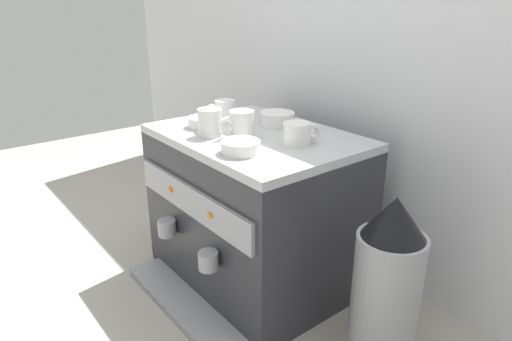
{
  "coord_description": "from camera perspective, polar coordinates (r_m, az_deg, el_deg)",
  "views": [
    {
      "loc": [
        1.03,
        -0.81,
        0.88
      ],
      "look_at": [
        0.0,
        0.0,
        0.38
      ],
      "focal_mm": 31.77,
      "sensor_mm": 36.0,
      "label": 1
    }
  ],
  "objects": [
    {
      "name": "ground_plane",
      "position": [
        1.58,
        0.0,
        -12.86
      ],
      "size": [
        4.0,
        4.0,
        0.0
      ],
      "primitive_type": "plane",
      "color": "#9E998E"
    },
    {
      "name": "tiled_backsplash_wall",
      "position": [
        1.57,
        10.11,
        10.19
      ],
      "size": [
        2.8,
        0.03,
        1.18
      ],
      "primitive_type": "cube",
      "color": "silver",
      "rests_on": "ground_plane"
    },
    {
      "name": "espresso_machine",
      "position": [
        1.45,
        -0.13,
        -4.82
      ],
      "size": [
        0.62,
        0.57,
        0.5
      ],
      "color": "#2D2D33",
      "rests_on": "ground_plane"
    },
    {
      "name": "ceramic_cup_0",
      "position": [
        1.32,
        -2.05,
        5.91
      ],
      "size": [
        0.07,
        0.11,
        0.08
      ],
      "color": "white",
      "rests_on": "espresso_machine"
    },
    {
      "name": "ceramic_cup_1",
      "position": [
        1.34,
        -5.89,
        6.08
      ],
      "size": [
        0.11,
        0.07,
        0.08
      ],
      "color": "white",
      "rests_on": "espresso_machine"
    },
    {
      "name": "ceramic_cup_2",
      "position": [
        1.48,
        -3.99,
        7.45
      ],
      "size": [
        0.06,
        0.1,
        0.07
      ],
      "color": "white",
      "rests_on": "espresso_machine"
    },
    {
      "name": "ceramic_cup_3",
      "position": [
        1.26,
        5.3,
        4.66
      ],
      "size": [
        0.08,
        0.11,
        0.06
      ],
      "color": "white",
      "rests_on": "espresso_machine"
    },
    {
      "name": "ceramic_bowl_0",
      "position": [
        1.45,
        2.7,
        6.49
      ],
      "size": [
        0.11,
        0.11,
        0.04
      ],
      "color": "white",
      "rests_on": "espresso_machine"
    },
    {
      "name": "ceramic_bowl_1",
      "position": [
        1.18,
        -1.98,
        2.94
      ],
      "size": [
        0.11,
        0.11,
        0.03
      ],
      "color": "white",
      "rests_on": "espresso_machine"
    },
    {
      "name": "ceramic_bowl_2",
      "position": [
        1.43,
        -6.82,
        6.05
      ],
      "size": [
        0.09,
        0.09,
        0.03
      ],
      "color": "white",
      "rests_on": "espresso_machine"
    },
    {
      "name": "coffee_grinder",
      "position": [
        1.19,
        16.14,
        -13.65
      ],
      "size": [
        0.17,
        0.17,
        0.46
      ],
      "color": "#939399",
      "rests_on": "ground_plane"
    },
    {
      "name": "milk_pitcher",
      "position": [
        1.89,
        -10.2,
        -4.78
      ],
      "size": [
        0.08,
        0.08,
        0.14
      ],
      "primitive_type": "cylinder",
      "color": "#B7B7BC",
      "rests_on": "ground_plane"
    }
  ]
}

